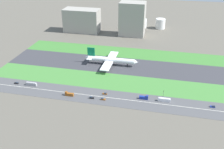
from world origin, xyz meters
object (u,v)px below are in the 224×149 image
Objects in this scene: traffic_light at (163,93)px; hangar_building at (132,19)px; airliner at (110,60)px; fuel_tank_centre at (160,24)px; bus_0 at (164,100)px; truck_1 at (144,98)px; truck_0 at (69,94)px; car_2 at (213,106)px; car_0 at (103,99)px; car_3 at (17,83)px; bus_1 at (31,84)px; car_1 at (105,94)px; fuel_tank_west at (139,23)px; terminal_building at (82,20)px; car_4 at (92,98)px.

traffic_light is 184.71m from hangar_building.
airliner is 3.95× the size of fuel_tank_centre.
truck_1 is (-18.89, 0.00, -0.15)m from bus_0.
truck_0 is 247.80m from fuel_tank_centre.
truck_1 is (-62.28, -0.00, 0.75)m from car_2.
bus_0 is 57.22m from car_0.
fuel_tank_centre is at bearing 59.37° from car_3.
truck_0 is (-22.34, -78.00, -4.56)m from airliner.
airliner is 14.77× the size of car_0.
truck_0 is at bearing -106.91° from fuel_tank_centre.
bus_1 is 1.38× the size of truck_0.
car_3 is 95.64m from car_1.
car_0 is (79.24, -10.00, -0.90)m from bus_1.
hangar_building is 49.07m from fuel_tank_west.
bus_1 is at bearing -109.80° from fuel_tank_west.
truck_0 is 0.16× the size of hangar_building.
car_0 is at bearing -66.20° from terminal_building.
car_2 is 0.09× the size of hangar_building.
car_0 is (-37.43, -10.00, -0.75)m from truck_1.
car_4 is at bearing -6.71° from car_3.
terminal_building reaches higher than airliner.
bus_1 is at bearing -12.43° from truck_0.
car_1 and car_0 have the same top height.
car_2 is 0.17× the size of fuel_tank_west.
hangar_building reaches higher than terminal_building.
car_4 is at bearing -89.82° from airliner.
truck_0 is at bearing -168.56° from traffic_light.
bus_1 is 0.21× the size of terminal_building.
terminal_building is 98.77m from fuel_tank_west.
car_0 is 237.09m from fuel_tank_west.
fuel_tank_west is (81.73, 227.00, 5.18)m from bus_1.
car_3 is 0.52× the size of truck_0.
bus_0 is (67.87, -68.00, -4.41)m from airliner.
bus_0 is (152.58, -0.00, 0.90)m from car_3.
car_1 is 1.00× the size of car_0.
fuel_tank_centre reaches higher than traffic_light.
bus_1 is at bearing -7.19° from car_0.
car_0 is (0.61, -10.00, 0.00)m from car_1.
car_3 is at bearing 180.00° from car_1.
truck_0 is (62.37, -10.00, 0.75)m from car_3.
traffic_light is 223.60m from terminal_building.
bus_1 reaches higher than car_4.
hangar_building reaches higher than bus_0.
car_4 is at bearing 0.00° from car_0.
fuel_tank_centre is (117.42, 227.00, 6.41)m from bus_1.
traffic_light reaches higher than car_1.
terminal_building is at bearing 180.00° from hangar_building.
car_3 is (-84.96, 10.00, 0.00)m from car_4.
truck_1 is 188.01m from hangar_building.
car_0 is at bearing -5.93° from car_3.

